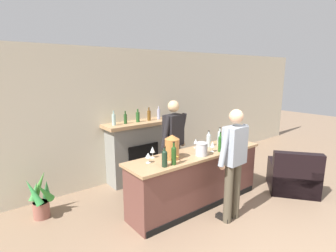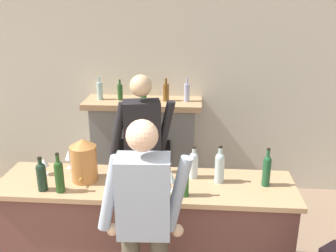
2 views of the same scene
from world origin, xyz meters
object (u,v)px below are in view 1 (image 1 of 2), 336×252
wine_bottle_chardonnay_pale (220,143)px  copper_dispenser (172,147)px  wine_bottle_cabernet_heavy (220,137)px  wine_bottle_merlot_tall (165,158)px  armchair_black (293,178)px  wine_glass_front_right (148,156)px  potted_plant_corner (40,197)px  wine_bottle_burgundy_dark (209,139)px  wine_bottle_port_short (174,155)px  fireplace_stone (138,151)px  ice_bucket_steel (201,149)px  wine_glass_front_left (153,150)px  wine_glass_by_dispenser (213,145)px  person_bartender (174,144)px  wine_glass_back_row (196,142)px  wine_bottle_rose_blush (235,135)px  person_customer (234,161)px

wine_bottle_chardonnay_pale → copper_dispenser: bearing=166.9°
wine_bottle_cabernet_heavy → wine_bottle_merlot_tall: bearing=-170.0°
armchair_black → wine_bottle_cabernet_heavy: 1.68m
wine_bottle_merlot_tall → wine_glass_front_right: wine_bottle_merlot_tall is taller
wine_bottle_merlot_tall → potted_plant_corner: bearing=135.2°
wine_bottle_merlot_tall → wine_bottle_burgundy_dark: (1.26, 0.33, -0.00)m
wine_bottle_port_short → armchair_black: bearing=-13.3°
wine_bottle_merlot_tall → wine_bottle_cabernet_heavy: (1.48, 0.26, 0.01)m
fireplace_stone → armchair_black: fireplace_stone is taller
ice_bucket_steel → wine_glass_front_left: size_ratio=1.14×
wine_bottle_cabernet_heavy → wine_glass_front_left: size_ratio=1.81×
wine_glass_by_dispenser → armchair_black: bearing=-23.0°
wine_bottle_cabernet_heavy → person_bartender: bearing=149.0°
armchair_black → copper_dispenser: bearing=161.0°
ice_bucket_steel → wine_glass_front_right: size_ratio=1.34×
ice_bucket_steel → wine_glass_front_right: bearing=164.9°
wine_bottle_chardonnay_pale → ice_bucket_steel: bearing=173.5°
wine_bottle_port_short → wine_glass_back_row: wine_bottle_port_short is taller
wine_glass_front_right → wine_glass_front_left: bearing=39.2°
person_bartender → copper_dispenser: bearing=-131.3°
armchair_black → wine_glass_front_right: bearing=162.1°
wine_bottle_rose_blush → wine_bottle_chardonnay_pale: bearing=-161.4°
ice_bucket_steel → wine_bottle_burgundy_dark: (0.47, 0.28, 0.03)m
copper_dispenser → wine_glass_by_dispenser: (0.77, -0.14, -0.07)m
armchair_black → wine_bottle_rose_blush: bearing=133.0°
wine_bottle_port_short → wine_bottle_burgundy_dark: bearing=17.3°
wine_bottle_merlot_tall → wine_bottle_cabernet_heavy: 1.50m
person_bartender → wine_glass_by_dispenser: size_ratio=9.96×
fireplace_stone → potted_plant_corner: bearing=-170.5°
fireplace_stone → wine_glass_front_right: size_ratio=9.82×
wine_bottle_port_short → wine_bottle_rose_blush: bearing=8.1°
potted_plant_corner → wine_glass_front_right: size_ratio=4.66×
potted_plant_corner → person_customer: 3.08m
wine_bottle_merlot_tall → wine_glass_by_dispenser: size_ratio=1.67×
fireplace_stone → armchair_black: bearing=-48.8°
person_customer → wine_glass_front_right: person_customer is taller
fireplace_stone → ice_bucket_steel: size_ratio=7.33×
armchair_black → wine_bottle_burgundy_dark: (-1.40, 0.93, 0.81)m
copper_dispenser → wine_bottle_burgundy_dark: size_ratio=1.31×
ice_bucket_steel → wine_bottle_port_short: (-0.63, -0.06, 0.05)m
wine_bottle_merlot_tall → wine_bottle_burgundy_dark: wine_bottle_merlot_tall is taller
wine_bottle_cabernet_heavy → potted_plant_corner: bearing=158.5°
potted_plant_corner → wine_glass_front_left: (1.50, -0.97, 0.73)m
wine_bottle_cabernet_heavy → wine_bottle_burgundy_dark: (-0.23, 0.07, -0.02)m
fireplace_stone → wine_glass_front_left: fireplace_stone is taller
wine_bottle_chardonnay_pale → wine_glass_back_row: (-0.17, 0.42, -0.04)m
person_bartender → wine_glass_back_row: 0.40m
person_customer → wine_bottle_rose_blush: bearing=37.5°
wine_bottle_merlot_tall → wine_glass_by_dispenser: (1.07, 0.06, -0.01)m
person_customer → wine_glass_by_dispenser: bearing=75.4°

